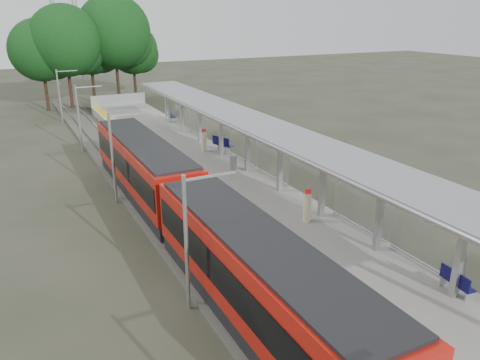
% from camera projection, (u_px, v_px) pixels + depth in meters
% --- Properties ---
extents(trackbed, '(3.00, 70.00, 0.24)m').
position_uv_depth(trackbed, '(141.00, 190.00, 29.56)').
color(trackbed, '#59544C').
rests_on(trackbed, ground).
extents(platform, '(6.00, 50.00, 1.00)m').
position_uv_depth(platform, '(207.00, 174.00, 31.35)').
color(platform, gray).
rests_on(platform, ground).
extents(tactile_strip, '(0.60, 50.00, 0.02)m').
position_uv_depth(tactile_strip, '(170.00, 172.00, 30.09)').
color(tactile_strip, yellow).
rests_on(tactile_strip, platform).
extents(end_fence, '(6.00, 0.10, 1.20)m').
position_uv_depth(end_fence, '(118.00, 100.00, 51.93)').
color(end_fence, '#9EA0A5').
rests_on(end_fence, platform).
extents(train, '(2.74, 27.60, 3.62)m').
position_uv_depth(train, '(186.00, 206.00, 22.06)').
color(train, black).
rests_on(train, ground).
extents(canopy, '(3.27, 38.00, 3.66)m').
position_uv_depth(canopy, '(256.00, 129.00, 27.59)').
color(canopy, '#9EA0A5').
rests_on(canopy, platform).
extents(tree_cluster, '(17.97, 12.19, 12.91)m').
position_uv_depth(tree_cluster, '(90.00, 41.00, 54.83)').
color(tree_cluster, '#382316').
rests_on(tree_cluster, ground).
extents(catenary_masts, '(2.08, 48.16, 5.40)m').
position_uv_depth(catenary_masts, '(114.00, 155.00, 27.05)').
color(catenary_masts, '#9EA0A5').
rests_on(catenary_masts, ground).
extents(bench_near, '(0.57, 1.42, 0.94)m').
position_uv_depth(bench_near, '(456.00, 281.00, 16.93)').
color(bench_near, '#0F0E4A').
rests_on(bench_near, platform).
extents(bench_mid, '(1.08, 1.70, 1.12)m').
position_uv_depth(bench_mid, '(222.00, 144.00, 34.42)').
color(bench_mid, '#0F0E4A').
rests_on(bench_mid, platform).
extents(bench_far, '(0.86, 1.52, 0.99)m').
position_uv_depth(bench_far, '(172.00, 115.00, 44.24)').
color(bench_far, '#0F0E4A').
rests_on(bench_far, platform).
extents(info_pillar_near, '(0.38, 0.38, 1.69)m').
position_uv_depth(info_pillar_near, '(307.00, 207.00, 22.78)').
color(info_pillar_near, beige).
rests_on(info_pillar_near, platform).
extents(info_pillar_far, '(0.38, 0.38, 1.69)m').
position_uv_depth(info_pillar_far, '(204.00, 142.00, 34.44)').
color(info_pillar_far, beige).
rests_on(info_pillar_far, platform).
extents(litter_bin, '(0.47, 0.47, 0.95)m').
position_uv_depth(litter_bin, '(233.00, 162.00, 30.53)').
color(litter_bin, '#9EA0A5').
rests_on(litter_bin, platform).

